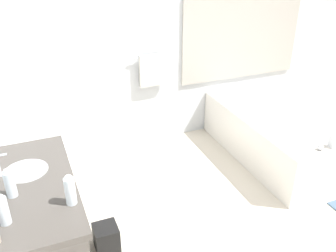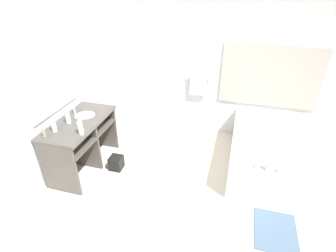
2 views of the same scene
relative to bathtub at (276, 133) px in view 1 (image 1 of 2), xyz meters
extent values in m
plane|color=beige|center=(-0.96, -1.26, -0.31)|extent=(16.00, 16.00, 0.00)
cube|color=silver|center=(-0.96, 0.97, 1.04)|extent=(7.40, 0.06, 2.70)
cube|color=#B7B2A8|center=(0.00, 0.93, 0.95)|extent=(1.70, 0.02, 1.10)
cylinder|color=silver|center=(-1.26, 0.90, 0.84)|extent=(0.50, 0.02, 0.02)
cube|color=beige|center=(-1.26, 0.89, 0.67)|extent=(0.32, 0.04, 0.40)
cube|color=#4C4742|center=(-2.83, -0.80, 0.54)|extent=(0.65, 1.31, 0.05)
cube|color=#4C4742|center=(-2.83, -0.80, 0.31)|extent=(0.61, 1.24, 0.02)
cylinder|color=white|center=(-2.83, -0.61, 0.51)|extent=(0.33, 0.33, 0.11)
cube|color=#4C4742|center=(-2.83, -0.80, 0.10)|extent=(0.60, 0.04, 0.82)
cube|color=#4C4742|center=(-2.83, -0.17, 0.10)|extent=(0.60, 0.04, 0.82)
cylinder|color=beige|center=(-2.78, -1.13, 0.38)|extent=(0.13, 0.36, 0.13)
cylinder|color=beige|center=(-2.78, -0.48, 0.38)|extent=(0.13, 0.36, 0.13)
cylinder|color=silver|center=(-3.01, -0.61, 0.57)|extent=(0.04, 0.04, 0.02)
cube|color=silver|center=(-2.97, -0.61, 0.73)|extent=(0.07, 0.01, 0.01)
cube|color=silver|center=(0.00, 0.00, -0.03)|extent=(0.98, 1.86, 0.56)
ellipsoid|color=white|center=(0.00, 0.00, 0.10)|extent=(0.70, 1.34, 0.30)
cube|color=silver|center=(0.00, -0.83, 0.31)|extent=(0.04, 0.07, 0.12)
sphere|color=silver|center=(-0.14, -0.83, 0.28)|extent=(0.06, 0.06, 0.06)
cylinder|color=white|center=(-2.93, -0.89, 0.66)|extent=(0.07, 0.07, 0.19)
cylinder|color=white|center=(-2.93, -0.89, 0.77)|extent=(0.04, 0.04, 0.02)
cylinder|color=white|center=(-2.57, -1.12, 0.66)|extent=(0.07, 0.07, 0.20)
cylinder|color=white|center=(-2.57, -1.12, 0.77)|extent=(0.04, 0.04, 0.02)
cylinder|color=white|center=(-2.98, -1.16, 0.66)|extent=(0.07, 0.07, 0.19)
cube|color=black|center=(-2.30, -0.73, -0.19)|extent=(0.20, 0.20, 0.23)
camera|label=1|loc=(-2.73, -3.18, 2.16)|focal=40.00mm
camera|label=2|loc=(-0.54, -3.82, 2.54)|focal=28.00mm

